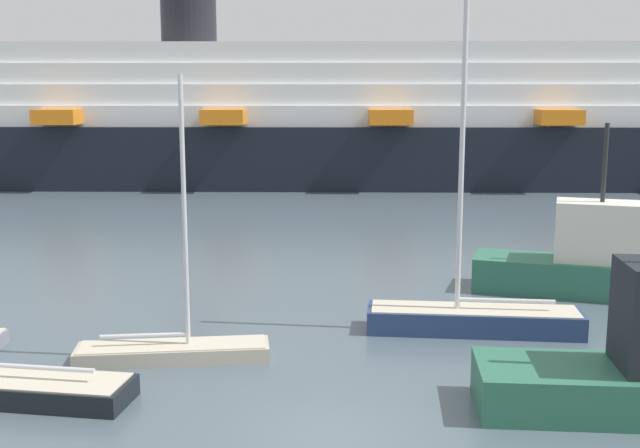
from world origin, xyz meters
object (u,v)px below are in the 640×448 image
Objects in this scene: fishing_boat_0 at (591,262)px; cruise_ship at (383,122)px; sailboat_0 at (6,379)px; sailboat_3 at (173,347)px; sailboat_1 at (474,315)px.

cruise_ship is at bearing 115.87° from fishing_boat_0.
fishing_boat_0 is (19.52, 10.18, 0.80)m from sailboat_0.
sailboat_3 is 17.16m from fishing_boat_0.
cruise_ship reaches higher than fishing_boat_0.
sailboat_0 reaches higher than sailboat_3.
sailboat_3 is at bearing -134.00° from sailboat_0.
fishing_boat_0 is 37.28m from cruise_ship.
sailboat_1 is 1.35× the size of sailboat_3.
sailboat_0 is 1.38× the size of sailboat_3.
sailboat_0 is at bearing 28.56° from sailboat_1.
sailboat_3 is at bearing -136.19° from fishing_boat_0.
cruise_ship reaches higher than sailboat_0.
cruise_ship is at bearing 71.17° from sailboat_3.
sailboat_1 is 7.43m from fishing_boat_0.
sailboat_1 is (13.81, 5.48, 0.05)m from sailboat_0.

